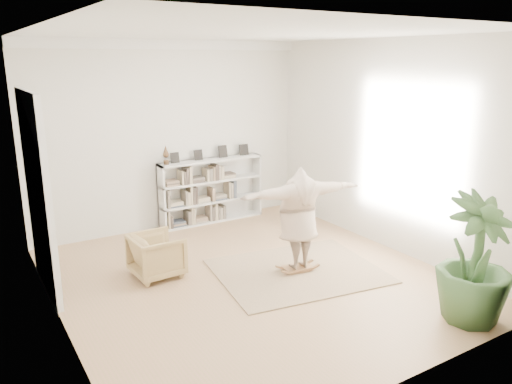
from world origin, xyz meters
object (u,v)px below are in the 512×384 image
(bookshelf, at_px, (211,191))
(person, at_px, (299,216))
(rocker_board, at_px, (297,268))
(armchair, at_px, (157,255))
(houseplant, at_px, (476,259))

(bookshelf, xyz_separation_m, person, (-0.00, -3.00, 0.28))
(bookshelf, distance_m, rocker_board, 3.05)
(armchair, height_order, person, person)
(person, bearing_deg, bookshelf, -81.48)
(armchair, xyz_separation_m, houseplant, (2.93, -3.39, 0.50))
(armchair, relative_size, person, 0.37)
(bookshelf, xyz_separation_m, armchair, (-1.94, -1.98, -0.30))
(bookshelf, height_order, armchair, bookshelf)
(armchair, relative_size, houseplant, 0.44)
(bookshelf, relative_size, armchair, 2.98)
(person, distance_m, houseplant, 2.57)
(armchair, distance_m, person, 2.26)
(bookshelf, bearing_deg, armchair, -134.41)
(houseplant, bearing_deg, bookshelf, 100.46)
(person, bearing_deg, armchair, -19.29)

